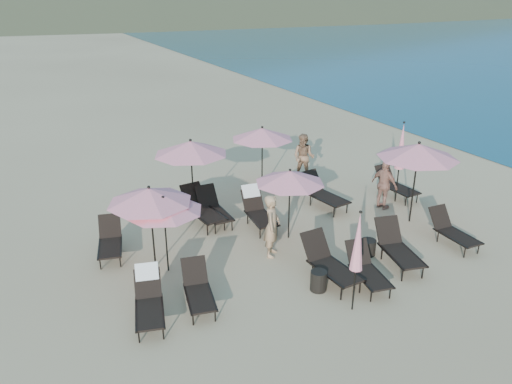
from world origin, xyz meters
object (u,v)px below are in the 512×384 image
lounger_1 (198,289)px  lounger_3 (367,269)px  umbrella_open_0 (149,196)px  lounger_10 (323,193)px  lounger_2 (329,262)px  lounger_9 (257,209)px  umbrella_closed_0 (358,242)px  side_table_0 (318,281)px  beachgoer_b (304,157)px  umbrella_open_4 (262,134)px  lounger_5 (452,230)px  umbrella_open_2 (418,151)px  umbrella_open_3 (191,148)px  lounger_4 (398,247)px  umbrella_open_5 (163,205)px  lounger_7 (213,208)px  lounger_6 (110,240)px  umbrella_closed_1 (401,147)px  beachgoer_c (384,185)px  lounger_11 (395,184)px  side_table_1 (368,247)px  lounger_0 (149,298)px  lounger_8 (202,208)px  beachgoer_a (272,226)px  umbrella_open_1 (290,177)px

lounger_1 → lounger_3: lounger_3 is taller
umbrella_open_0 → lounger_10: bearing=12.4°
lounger_2 → lounger_9: 3.48m
umbrella_closed_0 → side_table_0: size_ratio=4.88×
beachgoer_b → umbrella_open_4: bearing=-122.4°
umbrella_open_0 → lounger_5: bearing=-17.6°
lounger_1 → lounger_3: (3.88, -0.98, 0.00)m
lounger_9 → umbrella_open_4: umbrella_open_4 is taller
side_table_0 → umbrella_open_2: bearing=22.8°
umbrella_open_3 → lounger_4: bearing=-55.4°
umbrella_open_5 → beachgoer_b: 7.61m
lounger_3 → lounger_7: bearing=123.2°
lounger_6 → lounger_1: bearing=-54.9°
umbrella_open_2 → lounger_6: bearing=167.0°
lounger_7 → side_table_0: size_ratio=3.40×
umbrella_open_3 → lounger_5: bearing=-41.9°
umbrella_open_0 → side_table_0: umbrella_open_0 is taller
umbrella_open_4 → umbrella_closed_1: umbrella_closed_1 is taller
lounger_6 → umbrella_closed_0: (4.26, -4.85, 1.25)m
lounger_4 → beachgoer_c: (1.94, 2.89, 0.34)m
lounger_4 → umbrella_open_4: (-0.78, 6.06, 1.55)m
lounger_4 → lounger_9: 4.22m
lounger_1 → lounger_11: lounger_11 is taller
lounger_1 → side_table_1: (4.81, 0.14, -0.19)m
lounger_0 → lounger_5: 8.35m
lounger_2 → lounger_4: 2.01m
side_table_1 → beachgoer_c: (2.31, 2.20, 0.60)m
lounger_2 → side_table_1: 1.75m
lounger_1 → beachgoer_c: beachgoer_c is taller
lounger_2 → lounger_3: bearing=-41.6°
lounger_9 → side_table_0: 3.77m
lounger_6 → lounger_8: lounger_8 is taller
umbrella_closed_1 → umbrella_open_5: bearing=-173.8°
beachgoer_a → umbrella_open_2: bearing=-52.9°
lounger_1 → umbrella_open_4: 7.23m
lounger_0 → side_table_1: lounger_0 is taller
lounger_0 → umbrella_open_4: size_ratio=0.73×
umbrella_open_5 → umbrella_closed_1: size_ratio=0.75×
lounger_8 → beachgoer_b: beachgoer_b is taller
lounger_3 → umbrella_open_4: 6.70m
umbrella_open_0 → lounger_9: bearing=16.8°
lounger_7 → lounger_10: size_ratio=0.90×
beachgoer_a → lounger_7: bearing=51.7°
umbrella_open_1 → umbrella_open_4: umbrella_open_4 is taller
lounger_5 → umbrella_open_4: umbrella_open_4 is taller
lounger_2 → umbrella_open_5: (-3.36, 2.13, 1.32)m
lounger_10 → umbrella_open_1: bearing=-154.6°
beachgoer_c → lounger_6: bearing=71.1°
lounger_5 → umbrella_open_3: 7.81m
umbrella_open_4 → umbrella_closed_1: size_ratio=0.84×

